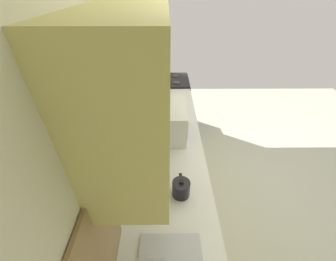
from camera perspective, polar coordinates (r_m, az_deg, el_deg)
ground_plane at (r=3.01m, az=22.42°, el=-15.12°), size 6.21×6.21×0.00m
wall_back at (r=1.93m, az=-11.30°, el=9.43°), size 4.00×0.12×2.75m
counter_run at (r=2.19m, az=0.24°, el=-17.41°), size 3.08×0.67×0.91m
upper_cabinets at (r=1.37m, az=-6.90°, el=18.73°), size 1.76×0.31×0.68m
window_back_wall at (r=1.07m, az=-18.23°, el=-28.66°), size 0.48×0.02×0.61m
oven_range at (r=3.60m, az=0.13°, el=7.23°), size 0.63×0.67×1.09m
microwave at (r=2.08m, az=-0.34°, el=2.80°), size 0.51×0.39×0.33m
bowl at (r=2.53m, az=2.01°, el=5.82°), size 0.16×0.16×0.05m
kettle at (r=1.58m, az=3.65°, el=-15.72°), size 0.18×0.13×0.15m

